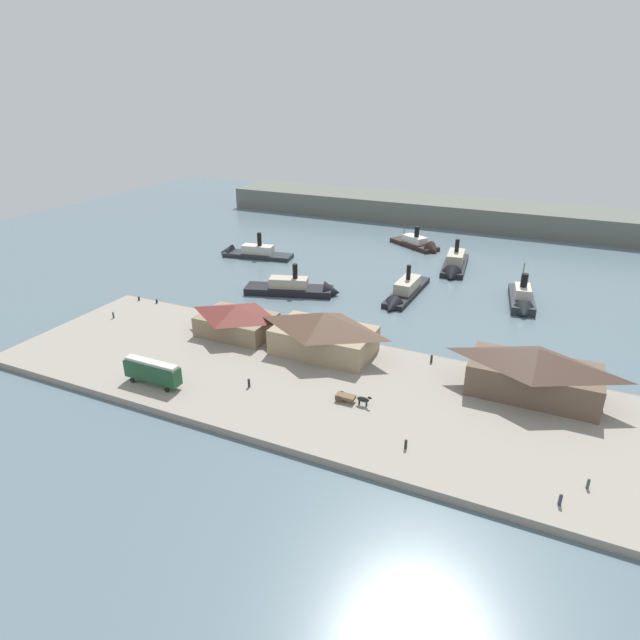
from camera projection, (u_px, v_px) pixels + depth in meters
ground_plane at (343, 334)px, 111.64m from camera, size 320.00×320.00×0.00m
quay_promenade at (295, 380)px, 93.13m from camera, size 110.00×36.00×1.20m
seawall_edge at (336, 339)px, 108.45m from camera, size 110.00×0.80×1.00m
ferry_shed_west_terminal at (237, 319)px, 108.05m from camera, size 15.01×10.57×6.15m
ferry_shed_east_terminal at (324, 332)px, 100.12m from camera, size 18.93×11.51×8.08m
ferry_shed_customs_shed at (535, 371)px, 86.13m from camera, size 20.60×10.66×8.25m
street_tram at (152, 371)px, 89.57m from camera, size 10.56×2.38×4.41m
horse_cart at (351, 398)px, 85.03m from camera, size 5.95×1.64×1.87m
pedestrian_by_tram at (406, 444)px, 74.28m from camera, size 0.41×0.41×1.66m
pedestrian_at_waters_edge at (113, 315)px, 116.18m from camera, size 0.38×0.38×1.54m
pedestrian_walking_west at (560, 499)px, 64.26m from camera, size 0.44×0.44×1.76m
pedestrian_walking_east at (588, 484)px, 66.97m from camera, size 0.39×0.39×1.56m
pedestrian_near_east_shed at (432, 359)px, 97.53m from camera, size 0.42×0.42×1.68m
pedestrian_near_cart at (249, 383)px, 89.53m from camera, size 0.42×0.42×1.71m
mooring_post_center_east at (139, 299)px, 125.82m from camera, size 0.44×0.44×0.90m
mooring_post_east at (157, 301)px, 124.26m from camera, size 0.44×0.44×0.90m
ferry_near_quay at (403, 293)px, 130.14m from camera, size 5.77×25.19×9.21m
ferry_moored_west at (420, 245)px, 170.27m from camera, size 19.03×14.87×9.69m
ferry_outer_harbor at (454, 266)px, 149.38m from camera, size 8.34×22.76×10.20m
ferry_approaching_west at (522, 300)px, 125.33m from camera, size 7.92×18.97×9.92m
ferry_approaching_east at (248, 253)px, 162.11m from camera, size 23.43×9.23×9.57m
ferry_moored_east at (300, 289)px, 132.76m from camera, size 24.22×12.57×9.60m
far_headland at (456, 212)px, 201.38m from camera, size 180.00×24.00×8.00m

